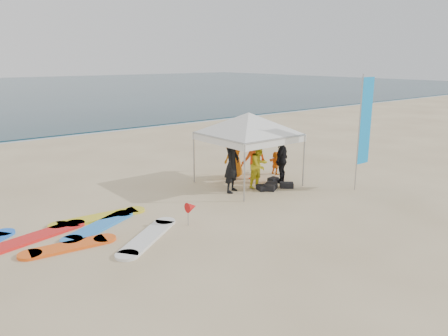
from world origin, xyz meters
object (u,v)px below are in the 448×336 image
object	(u,v)px
marker_pennant	(192,207)
person_yellow	(259,165)
person_black_a	(232,164)
person_black_b	(281,160)
surfboard_spread	(69,235)
feather_flag	(365,122)
person_seated	(276,163)
person_orange_b	(234,153)
person_orange_a	(254,157)
canopy_tent	(249,113)

from	to	relation	value
marker_pennant	person_yellow	bearing A→B (deg)	20.73
person_yellow	person_black_a	bearing A→B (deg)	163.31
person_yellow	marker_pennant	size ratio (longest dim) A/B	2.46
person_black_b	person_black_a	bearing A→B (deg)	-30.02
person_black_b	surfboard_spread	bearing A→B (deg)	-22.91
person_black_a	surfboard_spread	distance (m)	5.72
person_yellow	surfboard_spread	bearing A→B (deg)	174.46
feather_flag	marker_pennant	bearing A→B (deg)	172.73
person_black_a	person_seated	bearing A→B (deg)	-13.97
person_black_b	feather_flag	distance (m)	3.09
person_seated	marker_pennant	xyz separation A→B (m)	(-5.52, -2.35, 0.05)
person_black_a	person_orange_b	bearing A→B (deg)	19.22
feather_flag	person_black_a	bearing A→B (deg)	146.64
person_orange_a	person_black_b	bearing A→B (deg)	118.05
marker_pennant	canopy_tent	bearing A→B (deg)	27.68
person_yellow	person_orange_a	size ratio (longest dim) A/B	0.95
person_black_b	marker_pennant	xyz separation A→B (m)	(-4.85, -1.40, -0.33)
person_black_b	person_orange_b	size ratio (longest dim) A/B	0.87
person_black_a	feather_flag	size ratio (longest dim) A/B	0.49
person_orange_a	marker_pennant	world-z (taller)	person_orange_a
person_seated	surfboard_spread	bearing A→B (deg)	99.19
person_black_b	feather_flag	xyz separation A→B (m)	(1.59, -2.22, 1.46)
canopy_tent	feather_flag	size ratio (longest dim) A/B	1.00
person_black_a	person_orange_a	distance (m)	1.85
person_black_b	marker_pennant	bearing A→B (deg)	-8.09
person_seated	surfboard_spread	size ratio (longest dim) A/B	0.15
person_orange_a	person_orange_b	distance (m)	0.75
surfboard_spread	canopy_tent	bearing A→B (deg)	6.41
person_black_a	person_orange_a	bearing A→B (deg)	-3.77
person_orange_a	canopy_tent	size ratio (longest dim) A/B	0.43
person_orange_b	feather_flag	xyz separation A→B (m)	(2.45, -3.82, 1.34)
person_yellow	person_orange_b	bearing A→B (deg)	75.96
person_black_b	person_orange_a	bearing A→B (deg)	-90.58
person_orange_a	person_black_a	bearing A→B (deg)	29.41
person_orange_a	canopy_tent	distance (m)	1.88
person_orange_b	canopy_tent	size ratio (longest dim) A/B	0.49
person_orange_b	surfboard_spread	bearing A→B (deg)	-4.83
person_orange_b	surfboard_spread	size ratio (longest dim) A/B	0.32
feather_flag	surfboard_spread	xyz separation A→B (m)	(-9.33, 2.05, -2.25)
person_orange_a	marker_pennant	bearing A→B (deg)	32.95
marker_pennant	person_orange_a	bearing A→B (deg)	28.50
feather_flag	person_orange_b	bearing A→B (deg)	122.64
feather_flag	surfboard_spread	world-z (taller)	feather_flag
person_yellow	person_orange_b	xyz separation A→B (m)	(0.18, 1.56, 0.16)
person_black_a	person_yellow	bearing A→B (deg)	-38.07
person_orange_b	marker_pennant	xyz separation A→B (m)	(-3.99, -3.00, -0.45)
canopy_tent	marker_pennant	xyz separation A→B (m)	(-3.77, -1.98, -2.04)
person_orange_b	marker_pennant	world-z (taller)	person_orange_b
person_black_a	person_orange_a	world-z (taller)	person_black_a
canopy_tent	person_black_b	bearing A→B (deg)	-28.04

